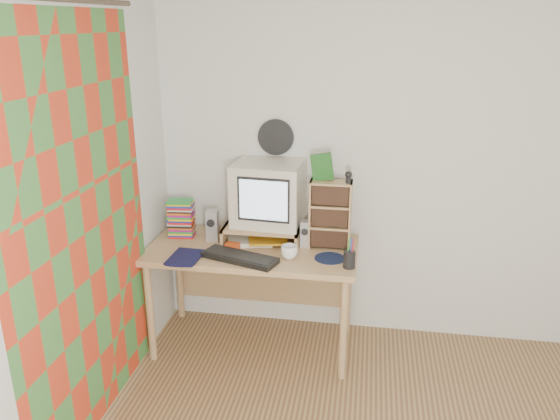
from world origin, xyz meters
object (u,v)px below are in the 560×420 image
(desk, at_px, (255,261))
(dvd_stack, at_px, (181,220))
(mug, at_px, (289,252))
(keyboard, at_px, (240,258))
(diary, at_px, (171,254))
(cd_rack, at_px, (330,215))
(crt_monitor, at_px, (268,194))

(desk, height_order, dvd_stack, dvd_stack)
(dvd_stack, distance_m, mug, 0.84)
(keyboard, height_order, diary, diary)
(cd_rack, bearing_deg, mug, -135.18)
(desk, bearing_deg, crt_monitor, 46.12)
(desk, distance_m, mug, 0.38)
(keyboard, xyz_separation_m, diary, (-0.44, -0.04, 0.01))
(dvd_stack, bearing_deg, diary, -87.16)
(keyboard, relative_size, diary, 2.12)
(desk, height_order, mug, mug)
(keyboard, distance_m, dvd_stack, 0.61)
(desk, xyz_separation_m, mug, (0.27, -0.20, 0.18))
(crt_monitor, height_order, cd_rack, crt_monitor)
(cd_rack, bearing_deg, desk, -176.24)
(cd_rack, relative_size, mug, 4.17)
(dvd_stack, height_order, diary, dvd_stack)
(mug, bearing_deg, cd_rack, 44.41)
(desk, height_order, cd_rack, cd_rack)
(crt_monitor, distance_m, diary, 0.76)
(crt_monitor, distance_m, mug, 0.45)
(cd_rack, xyz_separation_m, mug, (-0.24, -0.23, -0.19))
(dvd_stack, distance_m, diary, 0.39)
(cd_rack, distance_m, diary, 1.07)
(desk, distance_m, keyboard, 0.32)
(dvd_stack, relative_size, mug, 2.19)
(diary, bearing_deg, crt_monitor, 38.52)
(keyboard, bearing_deg, mug, 32.70)
(crt_monitor, xyz_separation_m, mug, (0.19, -0.29, -0.29))
(cd_rack, height_order, mug, cd_rack)
(desk, xyz_separation_m, dvd_stack, (-0.53, 0.05, 0.25))
(dvd_stack, bearing_deg, cd_rack, -6.84)
(diary, bearing_deg, desk, 36.45)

